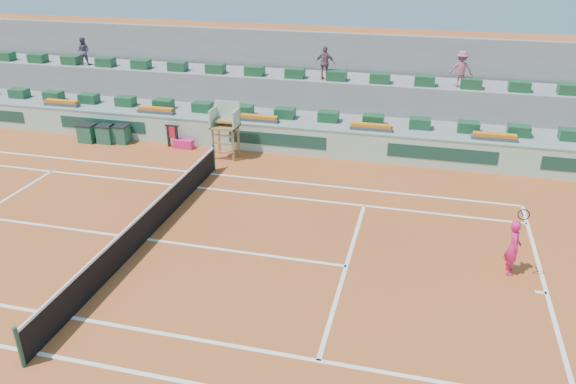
{
  "coord_description": "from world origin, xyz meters",
  "views": [
    {
      "loc": [
        8.19,
        -13.96,
        8.92
      ],
      "look_at": [
        4.0,
        2.5,
        1.0
      ],
      "focal_mm": 35.0,
      "sensor_mm": 36.0,
      "label": 1
    }
  ],
  "objects_px": {
    "player_bag": "(184,144)",
    "tennis_player": "(513,247)",
    "umpire_chair": "(226,122)",
    "drink_cooler_a": "(121,134)"
  },
  "relations": [
    {
      "from": "umpire_chair",
      "to": "drink_cooler_a",
      "type": "xyz_separation_m",
      "value": [
        -5.36,
        0.45,
        -1.12
      ]
    },
    {
      "from": "tennis_player",
      "to": "player_bag",
      "type": "bearing_deg",
      "value": 151.7
    },
    {
      "from": "player_bag",
      "to": "tennis_player",
      "type": "distance_m",
      "value": 15.06
    },
    {
      "from": "drink_cooler_a",
      "to": "tennis_player",
      "type": "height_order",
      "value": "tennis_player"
    },
    {
      "from": "drink_cooler_a",
      "to": "tennis_player",
      "type": "distance_m",
      "value": 17.82
    },
    {
      "from": "player_bag",
      "to": "drink_cooler_a",
      "type": "distance_m",
      "value": 3.1
    },
    {
      "from": "player_bag",
      "to": "umpire_chair",
      "type": "distance_m",
      "value": 2.68
    },
    {
      "from": "player_bag",
      "to": "tennis_player",
      "type": "relative_size",
      "value": 0.39
    },
    {
      "from": "drink_cooler_a",
      "to": "player_bag",
      "type": "bearing_deg",
      "value": 0.86
    },
    {
      "from": "player_bag",
      "to": "drink_cooler_a",
      "type": "bearing_deg",
      "value": -179.14
    }
  ]
}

